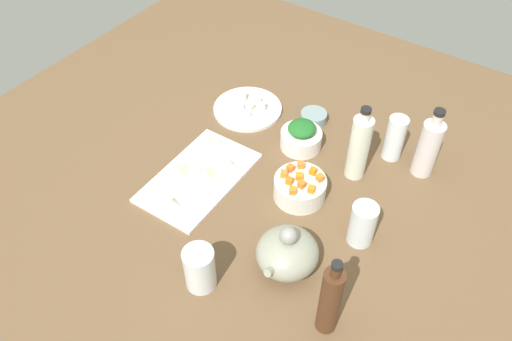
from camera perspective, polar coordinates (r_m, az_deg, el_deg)
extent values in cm
cube|color=brown|center=(149.00, 0.00, -1.74)|extent=(190.00, 190.00, 3.00)
cube|color=white|center=(149.55, -6.35, -0.75)|extent=(35.69, 21.63, 1.00)
cylinder|color=white|center=(171.41, -0.94, 6.85)|extent=(22.58, 22.58, 1.20)
cylinder|color=white|center=(157.44, 5.00, 3.46)|extent=(12.58, 12.58, 5.53)
cylinder|color=white|center=(142.64, 4.87, -1.95)|extent=(14.48, 14.48, 6.45)
cylinder|color=gray|center=(167.48, 6.32, 5.92)|extent=(8.40, 8.40, 3.39)
ellipsoid|color=gray|center=(126.58, 3.49, -9.08)|extent=(15.64, 15.38, 10.25)
sphere|color=gray|center=(121.02, 3.63, -7.22)|extent=(4.38, 4.38, 4.38)
cylinder|color=gray|center=(122.28, 1.84, -10.86)|extent=(5.38, 2.00, 3.93)
cylinder|color=silver|center=(152.68, 18.47, 2.26)|extent=(6.20, 6.20, 17.75)
cylinder|color=silver|center=(145.85, 19.44, 5.33)|extent=(2.79, 2.79, 3.85)
cylinder|color=black|center=(144.33, 19.68, 6.08)|extent=(3.10, 3.10, 1.20)
cylinder|color=#4E2D1A|center=(114.34, 8.17, -14.17)|extent=(4.71, 4.71, 20.69)
cylinder|color=#4E2D1A|center=(104.43, 8.84, -10.95)|extent=(2.12, 2.12, 2.77)
cylinder|color=black|center=(102.79, 8.97, -10.35)|extent=(2.36, 2.36, 1.20)
cylinder|color=silver|center=(146.07, 11.31, 2.44)|extent=(5.78, 5.78, 20.33)
cylinder|color=silver|center=(138.56, 11.98, 5.90)|extent=(2.60, 2.60, 2.73)
cylinder|color=black|center=(137.33, 12.10, 6.53)|extent=(2.89, 2.89, 1.20)
cylinder|color=white|center=(132.91, 11.70, -5.84)|extent=(6.72, 6.72, 12.47)
cylinder|color=white|center=(156.08, 15.12, 3.49)|extent=(5.70, 5.70, 14.39)
cylinder|color=white|center=(123.47, -6.26, -10.73)|extent=(7.55, 7.55, 12.06)
cube|color=orange|center=(141.67, 6.32, -0.08)|extent=(1.95, 1.95, 1.80)
cube|color=orange|center=(137.99, 5.10, -1.54)|extent=(2.17, 2.17, 1.80)
cube|color=orange|center=(136.25, 4.07, -2.26)|extent=(2.48, 2.48, 1.80)
cube|color=orange|center=(141.97, 3.84, 0.28)|extent=(1.98, 1.98, 1.80)
cube|color=orange|center=(140.16, 7.10, -0.81)|extent=(2.39, 2.39, 1.80)
cube|color=orange|center=(138.68, 3.77, -1.13)|extent=(2.05, 2.05, 1.80)
cube|color=orange|center=(137.04, 6.14, -2.09)|extent=(2.24, 2.24, 1.80)
cube|color=orange|center=(143.05, 4.99, 0.63)|extent=(2.51, 2.51, 1.80)
cube|color=orange|center=(139.92, 4.81, -0.67)|extent=(2.48, 2.48, 1.80)
cube|color=orange|center=(140.29, 3.10, -0.38)|extent=(2.40, 2.40, 1.80)
ellipsoid|color=#216727|center=(154.45, 5.11, 4.68)|extent=(9.14, 8.87, 3.45)
cube|color=white|center=(169.71, 0.69, 7.12)|extent=(2.88, 2.88, 2.20)
cube|color=white|center=(173.95, -1.44, 8.23)|extent=(2.88, 2.88, 2.20)
cube|color=white|center=(169.65, -1.87, 7.09)|extent=(3.05, 3.05, 2.20)
cube|color=white|center=(169.35, -0.63, 7.03)|extent=(2.54, 2.54, 2.20)
cube|color=silver|center=(172.07, 0.08, 7.76)|extent=(2.97, 2.97, 2.20)
cube|color=white|center=(166.74, -1.13, 6.29)|extent=(3.02, 3.02, 2.20)
pyramid|color=beige|center=(149.76, -2.94, 0.71)|extent=(4.60, 4.98, 2.99)
pyramid|color=beige|center=(148.55, -5.67, -0.09)|extent=(7.27, 7.00, 2.54)
pyramid|color=beige|center=(141.68, -9.35, -3.56)|extent=(5.97, 5.73, 2.57)
pyramid|color=beige|center=(150.43, -8.58, 0.15)|extent=(6.32, 6.18, 2.10)
pyramid|color=beige|center=(158.17, -5.12, 3.51)|extent=(5.67, 5.67, 2.83)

